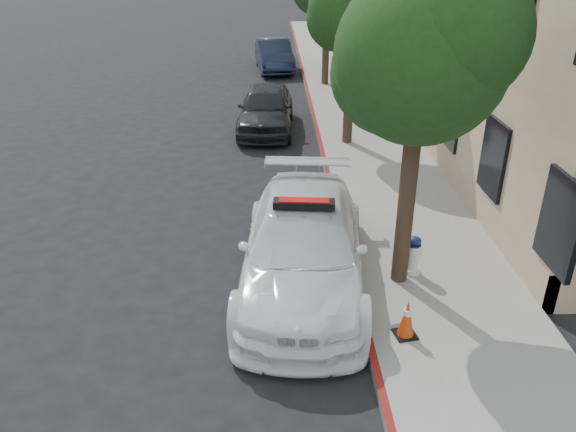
% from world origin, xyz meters
% --- Properties ---
extents(ground, '(120.00, 120.00, 0.00)m').
position_xyz_m(ground, '(0.00, 0.00, 0.00)').
color(ground, black).
rests_on(ground, ground).
extents(sidewalk, '(3.20, 50.00, 0.15)m').
position_xyz_m(sidewalk, '(3.60, 10.00, 0.07)').
color(sidewalk, gray).
rests_on(sidewalk, ground).
extents(curb_strip, '(0.12, 50.00, 0.15)m').
position_xyz_m(curb_strip, '(2.06, 10.00, 0.07)').
color(curb_strip, maroon).
rests_on(curb_strip, ground).
extents(tree_near, '(2.92, 2.82, 5.62)m').
position_xyz_m(tree_near, '(2.93, -2.01, 4.27)').
color(tree_near, black).
rests_on(tree_near, sidewalk).
extents(tree_mid, '(2.77, 2.64, 5.43)m').
position_xyz_m(tree_mid, '(2.93, 5.99, 4.16)').
color(tree_mid, black).
rests_on(tree_mid, sidewalk).
extents(police_car, '(2.72, 5.73, 1.76)m').
position_xyz_m(police_car, '(1.10, -1.88, 0.81)').
color(police_car, white).
rests_on(police_car, ground).
extents(parked_car_mid, '(2.02, 4.56, 1.52)m').
position_xyz_m(parked_car_mid, '(0.34, 7.77, 0.76)').
color(parked_car_mid, black).
rests_on(parked_car_mid, ground).
extents(parked_car_far, '(2.04, 4.65, 1.49)m').
position_xyz_m(parked_car_far, '(0.67, 17.57, 0.74)').
color(parked_car_far, '#161F38').
rests_on(parked_car_far, ground).
extents(fire_hydrant, '(0.33, 0.30, 0.78)m').
position_xyz_m(fire_hydrant, '(3.19, -1.79, 0.53)').
color(fire_hydrant, white).
rests_on(fire_hydrant, sidewalk).
extents(traffic_cone, '(0.41, 0.41, 0.66)m').
position_xyz_m(traffic_cone, '(2.66, -3.69, 0.48)').
color(traffic_cone, black).
rests_on(traffic_cone, sidewalk).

